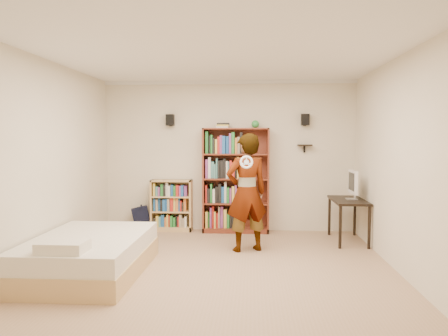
{
  "coord_description": "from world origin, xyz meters",
  "views": [
    {
      "loc": [
        0.42,
        -5.38,
        1.69
      ],
      "look_at": [
        0.04,
        0.6,
        1.27
      ],
      "focal_mm": 35.0,
      "sensor_mm": 36.0,
      "label": 1
    }
  ],
  "objects_px": {
    "computer_desk": "(348,220)",
    "low_bookshelf": "(172,205)",
    "daybed": "(89,250)",
    "tall_bookshelf": "(236,180)",
    "person": "(247,193)"
  },
  "relations": [
    {
      "from": "tall_bookshelf",
      "to": "low_bookshelf",
      "type": "bearing_deg",
      "value": 178.4
    },
    {
      "from": "tall_bookshelf",
      "to": "person",
      "type": "bearing_deg",
      "value": -80.8
    },
    {
      "from": "computer_desk",
      "to": "low_bookshelf",
      "type": "bearing_deg",
      "value": 168.07
    },
    {
      "from": "person",
      "to": "computer_desk",
      "type": "bearing_deg",
      "value": -179.8
    },
    {
      "from": "daybed",
      "to": "tall_bookshelf",
      "type": "bearing_deg",
      "value": 55.62
    },
    {
      "from": "tall_bookshelf",
      "to": "daybed",
      "type": "height_order",
      "value": "tall_bookshelf"
    },
    {
      "from": "low_bookshelf",
      "to": "daybed",
      "type": "bearing_deg",
      "value": -102.33
    },
    {
      "from": "tall_bookshelf",
      "to": "daybed",
      "type": "bearing_deg",
      "value": -124.38
    },
    {
      "from": "computer_desk",
      "to": "tall_bookshelf",
      "type": "bearing_deg",
      "value": 161.9
    },
    {
      "from": "person",
      "to": "low_bookshelf",
      "type": "bearing_deg",
      "value": -66.44
    },
    {
      "from": "daybed",
      "to": "person",
      "type": "height_order",
      "value": "person"
    },
    {
      "from": "tall_bookshelf",
      "to": "low_bookshelf",
      "type": "xyz_separation_m",
      "value": [
        -1.16,
        0.03,
        -0.47
      ]
    },
    {
      "from": "computer_desk",
      "to": "person",
      "type": "relative_size",
      "value": 0.58
    },
    {
      "from": "low_bookshelf",
      "to": "daybed",
      "type": "distance_m",
      "value": 2.61
    },
    {
      "from": "daybed",
      "to": "computer_desk",
      "type": "bearing_deg",
      "value": 28.2
    }
  ]
}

